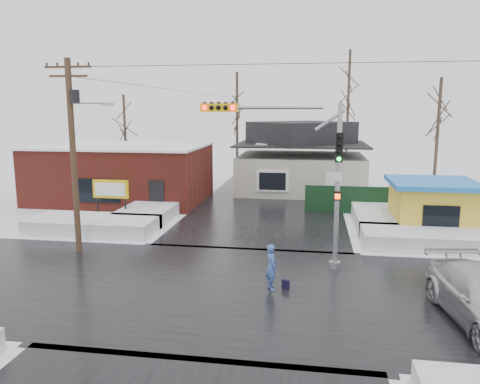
# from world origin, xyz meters

# --- Properties ---
(ground) EXTENTS (120.00, 120.00, 0.00)m
(ground) POSITION_xyz_m (0.00, 0.00, 0.00)
(ground) COLOR white
(ground) RESTS_ON ground
(road_ns) EXTENTS (10.00, 120.00, 0.02)m
(road_ns) POSITION_xyz_m (0.00, 0.00, 0.01)
(road_ns) COLOR black
(road_ns) RESTS_ON ground
(road_ew) EXTENTS (120.00, 10.00, 0.02)m
(road_ew) POSITION_xyz_m (0.00, 0.00, 0.01)
(road_ew) COLOR black
(road_ew) RESTS_ON ground
(snowbank_nw) EXTENTS (7.00, 3.00, 0.80)m
(snowbank_nw) POSITION_xyz_m (-9.00, 7.00, 0.40)
(snowbank_nw) COLOR white
(snowbank_nw) RESTS_ON ground
(snowbank_ne) EXTENTS (7.00, 3.00, 0.80)m
(snowbank_ne) POSITION_xyz_m (9.00, 7.00, 0.40)
(snowbank_ne) COLOR white
(snowbank_ne) RESTS_ON ground
(snowbank_nside_w) EXTENTS (3.00, 8.00, 0.80)m
(snowbank_nside_w) POSITION_xyz_m (-7.00, 12.00, 0.40)
(snowbank_nside_w) COLOR white
(snowbank_nside_w) RESTS_ON ground
(snowbank_nside_e) EXTENTS (3.00, 8.00, 0.80)m
(snowbank_nside_e) POSITION_xyz_m (7.00, 12.00, 0.40)
(snowbank_nside_e) COLOR white
(snowbank_nside_e) RESTS_ON ground
(traffic_signal) EXTENTS (6.05, 0.68, 7.00)m
(traffic_signal) POSITION_xyz_m (2.43, 2.97, 4.54)
(traffic_signal) COLOR gray
(traffic_signal) RESTS_ON ground
(utility_pole) EXTENTS (3.15, 0.44, 9.00)m
(utility_pole) POSITION_xyz_m (-7.93, 3.50, 5.11)
(utility_pole) COLOR #382619
(utility_pole) RESTS_ON ground
(brick_building) EXTENTS (12.20, 8.20, 4.12)m
(brick_building) POSITION_xyz_m (-11.00, 15.99, 2.08)
(brick_building) COLOR maroon
(brick_building) RESTS_ON ground
(marquee_sign) EXTENTS (2.20, 0.21, 2.55)m
(marquee_sign) POSITION_xyz_m (-9.00, 9.49, 1.92)
(marquee_sign) COLOR black
(marquee_sign) RESTS_ON ground
(house) EXTENTS (10.40, 8.40, 5.76)m
(house) POSITION_xyz_m (2.00, 22.00, 2.62)
(house) COLOR beige
(house) RESTS_ON ground
(kiosk) EXTENTS (4.60, 4.60, 2.88)m
(kiosk) POSITION_xyz_m (9.50, 9.99, 1.46)
(kiosk) COLOR gold
(kiosk) RESTS_ON ground
(fence) EXTENTS (8.00, 0.12, 1.80)m
(fence) POSITION_xyz_m (6.50, 14.00, 0.90)
(fence) COLOR black
(fence) RESTS_ON ground
(tree_far_left) EXTENTS (3.00, 3.00, 10.00)m
(tree_far_left) POSITION_xyz_m (-4.00, 26.00, 7.95)
(tree_far_left) COLOR #332821
(tree_far_left) RESTS_ON ground
(tree_far_mid) EXTENTS (3.00, 3.00, 12.00)m
(tree_far_mid) POSITION_xyz_m (6.00, 28.00, 9.54)
(tree_far_mid) COLOR #332821
(tree_far_mid) RESTS_ON ground
(tree_far_right) EXTENTS (3.00, 3.00, 9.00)m
(tree_far_right) POSITION_xyz_m (12.00, 20.00, 7.16)
(tree_far_right) COLOR #332821
(tree_far_right) RESTS_ON ground
(tree_far_west) EXTENTS (3.00, 3.00, 8.00)m
(tree_far_west) POSITION_xyz_m (-14.00, 24.00, 6.36)
(tree_far_west) COLOR #332821
(tree_far_west) RESTS_ON ground
(pedestrian) EXTENTS (0.63, 0.75, 1.75)m
(pedestrian) POSITION_xyz_m (1.52, 0.19, 0.88)
(pedestrian) COLOR #3B5AA7
(pedestrian) RESTS_ON ground
(shopping_bag) EXTENTS (0.30, 0.22, 0.35)m
(shopping_bag) POSITION_xyz_m (2.07, 0.30, 0.17)
(shopping_bag) COLOR black
(shopping_bag) RESTS_ON ground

